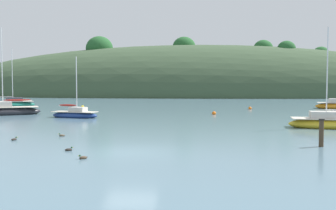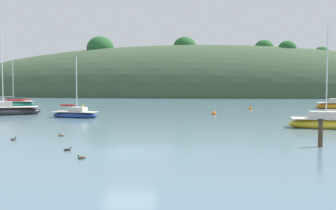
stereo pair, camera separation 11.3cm
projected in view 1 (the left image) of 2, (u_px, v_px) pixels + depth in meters
The scene contains 14 objects.
ground_plane at pixel (131, 152), 18.40m from camera, with size 400.00×400.00×0.00m, color slate.
far_shoreline_hill at pixel (190, 96), 106.38m from camera, with size 150.00×36.00×31.22m.
sailboat_yellow_far at pixel (11, 104), 55.40m from camera, with size 6.97×5.70×8.80m.
sailboat_teal_outer at pixel (6, 111), 40.89m from camera, with size 7.30×5.47×9.61m.
sailboat_blue_center at pixel (330, 123), 28.38m from camera, with size 6.26×2.81×7.76m.
sailboat_red_portside at pixel (75, 114), 37.48m from camera, with size 5.11×2.63×6.17m.
mooring_buoy_channel at pixel (250, 108), 50.12m from camera, with size 0.44×0.44×0.54m.
mooring_buoy_outer at pixel (83, 107), 53.34m from camera, with size 0.44×0.44×0.54m.
mooring_buoy_inner at pixel (214, 113), 41.30m from camera, with size 0.44×0.44×0.54m.
duck_trailing at pixel (62, 135), 23.84m from camera, with size 0.42×0.25×0.24m.
duck_lead at pixel (69, 150), 18.62m from camera, with size 0.41×0.30×0.24m.
duck_lone_right at pixel (14, 139), 22.15m from camera, with size 0.31×0.41×0.24m.
duck_lone_left at pixel (83, 158), 16.57m from camera, with size 0.40×0.33×0.24m.
jetty_piling at pixel (321, 133), 19.79m from camera, with size 0.30×0.30×1.46m.
Camera 1 is at (3.44, -18.02, 3.24)m, focal length 40.55 mm.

